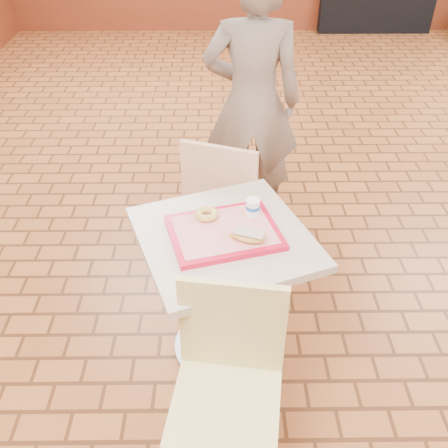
{
  "coord_description": "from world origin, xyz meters",
  "views": [
    {
      "loc": [
        -1.05,
        -2.61,
        2.14
      ],
      "look_at": [
        -1.03,
        -0.87,
        0.83
      ],
      "focal_mm": 40.0,
      "sensor_mm": 36.0,
      "label": 1
    }
  ],
  "objects_px": {
    "long_john_donut": "(248,236)",
    "paper_cup": "(253,207)",
    "chair_main_back": "(226,200)",
    "customer": "(252,103)",
    "serving_tray": "(224,232)",
    "chair_main_front": "(228,377)",
    "main_table": "(224,276)",
    "ring_donut": "(207,214)"
  },
  "relations": [
    {
      "from": "chair_main_back",
      "to": "serving_tray",
      "type": "distance_m",
      "value": 0.7
    },
    {
      "from": "chair_main_front",
      "to": "long_john_donut",
      "type": "xyz_separation_m",
      "value": [
        0.09,
        0.48,
        0.32
      ]
    },
    {
      "from": "chair_main_back",
      "to": "paper_cup",
      "type": "relative_size",
      "value": 11.26
    },
    {
      "from": "serving_tray",
      "to": "chair_main_back",
      "type": "bearing_deg",
      "value": 88.54
    },
    {
      "from": "main_table",
      "to": "chair_main_back",
      "type": "height_order",
      "value": "chair_main_back"
    },
    {
      "from": "paper_cup",
      "to": "long_john_donut",
      "type": "bearing_deg",
      "value": -99.79
    },
    {
      "from": "serving_tray",
      "to": "chair_main_front",
      "type": "bearing_deg",
      "value": -88.94
    },
    {
      "from": "ring_donut",
      "to": "paper_cup",
      "type": "relative_size",
      "value": 1.29
    },
    {
      "from": "chair_main_back",
      "to": "ring_donut",
      "type": "height_order",
      "value": "chair_main_back"
    },
    {
      "from": "serving_tray",
      "to": "ring_donut",
      "type": "distance_m",
      "value": 0.13
    },
    {
      "from": "main_table",
      "to": "ring_donut",
      "type": "height_order",
      "value": "ring_donut"
    },
    {
      "from": "chair_main_front",
      "to": "serving_tray",
      "type": "relative_size",
      "value": 1.9
    },
    {
      "from": "customer",
      "to": "ring_donut",
      "type": "height_order",
      "value": "customer"
    },
    {
      "from": "ring_donut",
      "to": "serving_tray",
      "type": "bearing_deg",
      "value": -50.48
    },
    {
      "from": "serving_tray",
      "to": "paper_cup",
      "type": "relative_size",
      "value": 5.77
    },
    {
      "from": "main_table",
      "to": "serving_tray",
      "type": "bearing_deg",
      "value": 90.0
    },
    {
      "from": "main_table",
      "to": "long_john_donut",
      "type": "distance_m",
      "value": 0.33
    },
    {
      "from": "serving_tray",
      "to": "paper_cup",
      "type": "distance_m",
      "value": 0.18
    },
    {
      "from": "customer",
      "to": "main_table",
      "type": "bearing_deg",
      "value": 83.65
    },
    {
      "from": "main_table",
      "to": "serving_tray",
      "type": "relative_size",
      "value": 1.63
    },
    {
      "from": "long_john_donut",
      "to": "paper_cup",
      "type": "distance_m",
      "value": 0.19
    },
    {
      "from": "main_table",
      "to": "long_john_donut",
      "type": "xyz_separation_m",
      "value": [
        0.1,
        -0.07,
        0.3
      ]
    },
    {
      "from": "serving_tray",
      "to": "long_john_donut",
      "type": "xyz_separation_m",
      "value": [
        0.1,
        -0.07,
        0.04
      ]
    },
    {
      "from": "customer",
      "to": "serving_tray",
      "type": "relative_size",
      "value": 3.63
    },
    {
      "from": "chair_main_front",
      "to": "ring_donut",
      "type": "height_order",
      "value": "chair_main_front"
    },
    {
      "from": "chair_main_front",
      "to": "paper_cup",
      "type": "bearing_deg",
      "value": 88.29
    },
    {
      "from": "chair_main_back",
      "to": "serving_tray",
      "type": "height_order",
      "value": "chair_main_back"
    },
    {
      "from": "ring_donut",
      "to": "paper_cup",
      "type": "distance_m",
      "value": 0.21
    },
    {
      "from": "long_john_donut",
      "to": "main_table",
      "type": "bearing_deg",
      "value": 143.19
    },
    {
      "from": "chair_main_back",
      "to": "main_table",
      "type": "bearing_deg",
      "value": 108.33
    },
    {
      "from": "serving_tray",
      "to": "long_john_donut",
      "type": "bearing_deg",
      "value": -36.81
    },
    {
      "from": "chair_main_back",
      "to": "paper_cup",
      "type": "xyz_separation_m",
      "value": [
        0.12,
        -0.53,
        0.32
      ]
    },
    {
      "from": "paper_cup",
      "to": "ring_donut",
      "type": "bearing_deg",
      "value": -175.5
    },
    {
      "from": "chair_main_back",
      "to": "long_john_donut",
      "type": "xyz_separation_m",
      "value": [
        0.08,
        -0.72,
        0.3
      ]
    },
    {
      "from": "ring_donut",
      "to": "long_john_donut",
      "type": "distance_m",
      "value": 0.25
    },
    {
      "from": "customer",
      "to": "long_john_donut",
      "type": "height_order",
      "value": "customer"
    },
    {
      "from": "main_table",
      "to": "chair_main_front",
      "type": "xyz_separation_m",
      "value": [
        0.01,
        -0.55,
        -0.02
      ]
    },
    {
      "from": "main_table",
      "to": "chair_main_front",
      "type": "relative_size",
      "value": 0.86
    },
    {
      "from": "chair_main_back",
      "to": "customer",
      "type": "bearing_deg",
      "value": -86.79
    },
    {
      "from": "chair_main_front",
      "to": "long_john_donut",
      "type": "bearing_deg",
      "value": 88.07
    },
    {
      "from": "main_table",
      "to": "customer",
      "type": "relative_size",
      "value": 0.45
    },
    {
      "from": "chair_main_back",
      "to": "serving_tray",
      "type": "xyz_separation_m",
      "value": [
        -0.02,
        -0.65,
        0.27
      ]
    }
  ]
}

